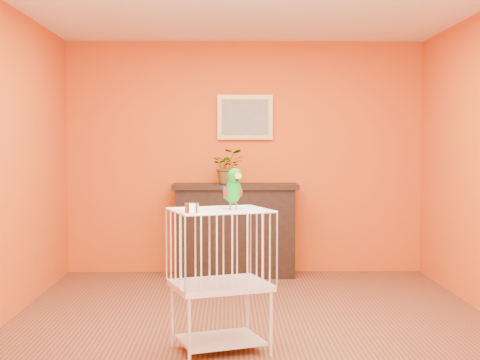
{
  "coord_description": "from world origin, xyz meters",
  "views": [
    {
      "loc": [
        -0.2,
        -5.28,
        1.44
      ],
      "look_at": [
        -0.11,
        -0.67,
        1.2
      ],
      "focal_mm": 50.0,
      "sensor_mm": 36.0,
      "label": 1
    }
  ],
  "objects": [
    {
      "name": "room_shell",
      "position": [
        0.0,
        0.0,
        1.58
      ],
      "size": [
        4.5,
        4.5,
        4.5
      ],
      "color": "#D74E14",
      "rests_on": "ground"
    },
    {
      "name": "feed_cup",
      "position": [
        -0.43,
        -0.95,
        1.03
      ],
      "size": [
        0.09,
        0.09,
        0.06
      ],
      "primitive_type": "cylinder",
      "color": "silver",
      "rests_on": "birdcage"
    },
    {
      "name": "console_cabinet",
      "position": [
        -0.12,
        2.01,
        0.51
      ],
      "size": [
        1.37,
        0.49,
        1.01
      ],
      "color": "black",
      "rests_on": "ground"
    },
    {
      "name": "ground",
      "position": [
        0.0,
        0.0,
        0.0
      ],
      "size": [
        4.5,
        4.5,
        0.0
      ],
      "primitive_type": "plane",
      "color": "brown",
      "rests_on": "ground"
    },
    {
      "name": "birdcage",
      "position": [
        -0.25,
        -0.68,
        0.52
      ],
      "size": [
        0.77,
        0.68,
        0.99
      ],
      "rotation": [
        0.0,
        0.0,
        0.34
      ],
      "color": "white",
      "rests_on": "ground"
    },
    {
      "name": "framed_picture",
      "position": [
        0.0,
        2.22,
        1.75
      ],
      "size": [
        0.62,
        0.04,
        0.5
      ],
      "color": "#BD9143",
      "rests_on": "room_shell"
    },
    {
      "name": "potted_plant",
      "position": [
        -0.19,
        2.01,
        1.16
      ],
      "size": [
        0.35,
        0.39,
        0.3
      ],
      "primitive_type": "imported",
      "rotation": [
        0.0,
        0.0,
        -0.02
      ],
      "color": "#26722D",
      "rests_on": "console_cabinet"
    },
    {
      "name": "parrot",
      "position": [
        -0.16,
        -0.63,
        1.14
      ],
      "size": [
        0.16,
        0.26,
        0.29
      ],
      "rotation": [
        0.0,
        0.0,
        0.33
      ],
      "color": "#59544C",
      "rests_on": "birdcage"
    }
  ]
}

